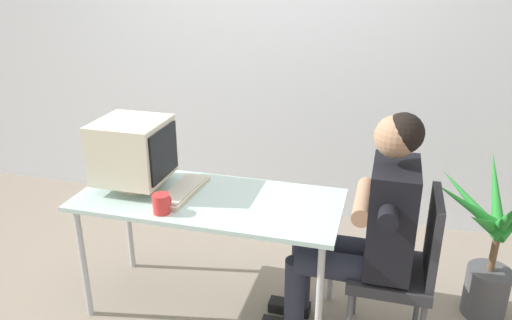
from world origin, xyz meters
The scene contains 9 objects.
ground_plane centered at (0.00, 0.00, 0.00)m, with size 12.00×12.00×0.00m, color gray.
wall_back centered at (0.30, 1.40, 1.50)m, with size 8.00×0.10×3.00m, color silver.
desk centered at (0.00, 0.00, 0.65)m, with size 1.44×0.63×0.71m.
crt_monitor centered at (-0.44, 0.02, 0.94)m, with size 0.38×0.37×0.39m.
keyboard centered at (-0.16, 0.02, 0.73)m, with size 0.16×0.44×0.03m.
office_chair centered at (1.05, -0.02, 0.49)m, with size 0.41×0.41×0.88m.
person_seated centered at (0.85, -0.02, 0.69)m, with size 0.74×0.59×1.28m.
potted_plant centered at (1.54, 0.35, 0.46)m, with size 0.80×0.67×0.93m.
desk_mug centered at (-0.17, -0.22, 0.77)m, with size 0.09×0.10×0.10m.
Camera 1 is at (0.90, -2.30, 1.92)m, focal length 35.33 mm.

